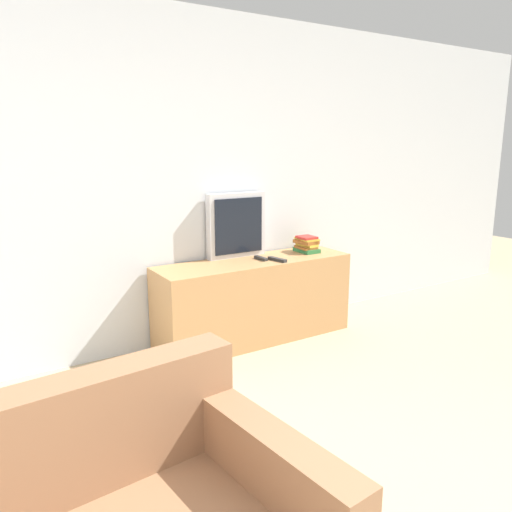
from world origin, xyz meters
TOP-DOWN VIEW (x-y plane):
  - wall_back at (0.00, 3.03)m, footprint 9.00×0.06m
  - tv_stand at (0.83, 2.74)m, footprint 1.65×0.47m
  - television at (0.78, 2.94)m, footprint 0.52×0.09m
  - book_stack at (1.39, 2.77)m, footprint 0.17×0.23m
  - remote_on_stand at (0.89, 2.73)m, footprint 0.05×0.15m
  - remote_secondary at (0.98, 2.63)m, footprint 0.07×0.19m

SIDE VIEW (x-z plane):
  - tv_stand at x=0.83m, z-range 0.00..0.67m
  - remote_on_stand at x=0.89m, z-range 0.67..0.70m
  - remote_secondary at x=0.98m, z-range 0.67..0.70m
  - book_stack at x=1.39m, z-range 0.67..0.81m
  - television at x=0.78m, z-range 0.67..1.21m
  - wall_back at x=0.00m, z-range 0.00..2.60m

